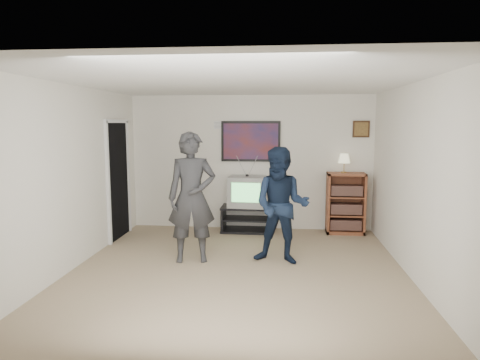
% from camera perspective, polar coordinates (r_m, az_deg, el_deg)
% --- Properties ---
extents(room_shell, '(4.51, 5.00, 2.51)m').
position_cam_1_polar(room_shell, '(5.88, -0.07, 0.41)').
color(room_shell, '#846D54').
rests_on(room_shell, ground).
extents(media_stand, '(0.95, 0.53, 0.47)m').
position_cam_1_polar(media_stand, '(7.91, 0.97, -5.19)').
color(media_stand, black).
rests_on(media_stand, room_shell).
extents(crt_television, '(0.69, 0.59, 0.55)m').
position_cam_1_polar(crt_television, '(7.82, 0.95, -1.51)').
color(crt_television, gray).
rests_on(crt_television, media_stand).
extents(bookshelf, '(0.67, 0.38, 1.10)m').
position_cam_1_polar(bookshelf, '(7.96, 13.89, -3.02)').
color(bookshelf, brown).
rests_on(bookshelf, room_shell).
extents(table_lamp, '(0.21, 0.21, 0.34)m').
position_cam_1_polar(table_lamp, '(7.89, 13.71, 2.19)').
color(table_lamp, beige).
rests_on(table_lamp, bookshelf).
extents(person_tall, '(0.76, 0.58, 1.87)m').
position_cam_1_polar(person_tall, '(6.14, -6.44, -2.31)').
color(person_tall, '#2B2B2D').
rests_on(person_tall, room_shell).
extents(person_short, '(0.91, 0.77, 1.66)m').
position_cam_1_polar(person_short, '(6.07, 5.54, -3.43)').
color(person_short, '#111C31').
rests_on(person_short, room_shell).
extents(controller_left, '(0.05, 0.12, 0.03)m').
position_cam_1_polar(controller_left, '(6.35, -6.26, 0.08)').
color(controller_left, white).
rests_on(controller_left, person_tall).
extents(controller_right, '(0.08, 0.13, 0.04)m').
position_cam_1_polar(controller_right, '(6.23, 5.85, -0.94)').
color(controller_right, white).
rests_on(controller_right, person_short).
extents(poster, '(1.10, 0.03, 0.75)m').
position_cam_1_polar(poster, '(7.97, 1.44, 5.17)').
color(poster, black).
rests_on(poster, room_shell).
extents(air_vent, '(0.28, 0.02, 0.14)m').
position_cam_1_polar(air_vent, '(8.02, -2.51, 7.33)').
color(air_vent, white).
rests_on(air_vent, room_shell).
extents(small_picture, '(0.30, 0.03, 0.30)m').
position_cam_1_polar(small_picture, '(8.07, 15.85, 6.55)').
color(small_picture, black).
rests_on(small_picture, room_shell).
extents(doorway, '(0.03, 0.85, 2.00)m').
position_cam_1_polar(doorway, '(7.66, -15.98, -0.09)').
color(doorway, black).
rests_on(doorway, room_shell).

